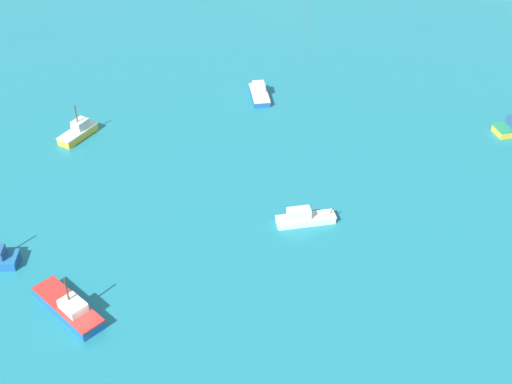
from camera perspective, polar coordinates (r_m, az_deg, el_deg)
name	(u,v)px	position (r m, az deg, el deg)	size (l,w,h in m)	color
ground	(150,169)	(100.11, -8.76, 1.89)	(260.00, 280.00, 0.50)	teal
fishing_boat_0	(78,132)	(108.63, -14.48, 4.86)	(4.83, 7.09, 5.42)	gold
fishing_boat_6	(69,307)	(79.40, -15.22, -9.20)	(9.67, 8.25, 5.46)	#1E5BA8
fishing_boat_7	(304,218)	(88.51, 3.98, -2.15)	(7.92, 4.26, 2.32)	silver
fishing_boat_8	(259,93)	(115.99, 0.27, 8.17)	(4.41, 7.37, 2.34)	#1E5BA8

